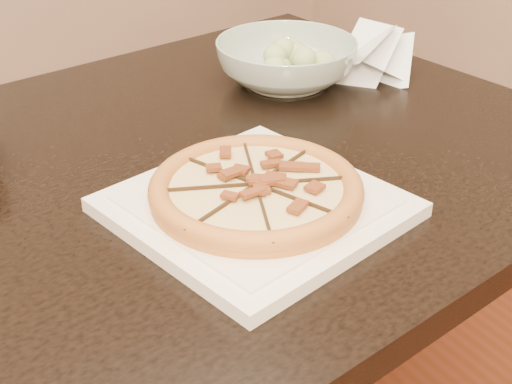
{
  "coord_description": "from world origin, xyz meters",
  "views": [
    {
      "loc": [
        -0.09,
        -0.79,
        1.2
      ],
      "look_at": [
        0.29,
        -0.19,
        0.78
      ],
      "focal_mm": 50.0,
      "sensor_mm": 36.0,
      "label": 1
    }
  ],
  "objects_px": {
    "pizza": "(256,189)",
    "salad_bowl": "(286,62)",
    "plate": "(256,206)",
    "dining_table": "(134,250)"
  },
  "relations": [
    {
      "from": "plate",
      "to": "salad_bowl",
      "type": "relative_size",
      "value": 1.47
    },
    {
      "from": "pizza",
      "to": "salad_bowl",
      "type": "relative_size",
      "value": 1.07
    },
    {
      "from": "dining_table",
      "to": "pizza",
      "type": "relative_size",
      "value": 5.58
    },
    {
      "from": "plate",
      "to": "pizza",
      "type": "height_order",
      "value": "pizza"
    },
    {
      "from": "dining_table",
      "to": "plate",
      "type": "height_order",
      "value": "plate"
    },
    {
      "from": "plate",
      "to": "salad_bowl",
      "type": "xyz_separation_m",
      "value": [
        0.26,
        0.33,
        0.03
      ]
    },
    {
      "from": "pizza",
      "to": "salad_bowl",
      "type": "height_order",
      "value": "salad_bowl"
    },
    {
      "from": "dining_table",
      "to": "plate",
      "type": "xyz_separation_m",
      "value": [
        0.1,
        -0.16,
        0.12
      ]
    },
    {
      "from": "plate",
      "to": "salad_bowl",
      "type": "height_order",
      "value": "salad_bowl"
    },
    {
      "from": "pizza",
      "to": "salad_bowl",
      "type": "xyz_separation_m",
      "value": [
        0.26,
        0.33,
        0.0
      ]
    }
  ]
}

